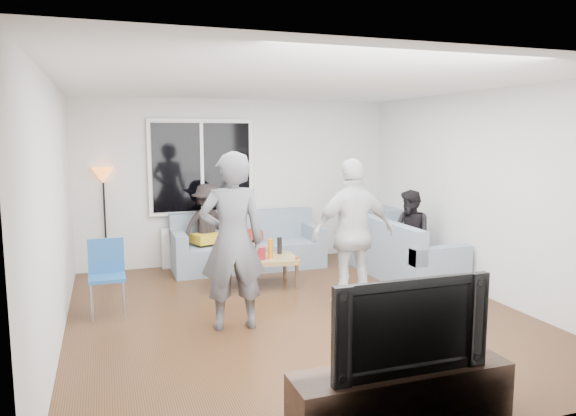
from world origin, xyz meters
name	(u,v)px	position (x,y,z in m)	size (l,w,h in m)	color
floor	(297,315)	(0.00, 0.00, -0.02)	(5.00, 5.50, 0.04)	#56351C
ceiling	(297,82)	(0.00, 0.00, 2.62)	(5.00, 5.50, 0.04)	white
wall_back	(238,182)	(0.00, 2.77, 1.30)	(5.00, 0.04, 2.60)	silver
wall_front	(446,254)	(0.00, -2.77, 1.30)	(5.00, 0.04, 2.60)	silver
wall_left	(52,213)	(-2.52, 0.00, 1.30)	(0.04, 5.50, 2.60)	silver
wall_right	(483,194)	(2.52, 0.00, 1.30)	(0.04, 5.50, 2.60)	silver
window_frame	(201,167)	(-0.60, 2.69, 1.55)	(1.62, 0.06, 1.47)	white
window_glass	(202,167)	(-0.60, 2.65, 1.55)	(1.50, 0.02, 1.35)	black
window_mullion	(202,167)	(-0.60, 2.64, 1.55)	(0.05, 0.03, 1.35)	white
radiator	(204,246)	(-0.60, 2.65, 0.31)	(1.30, 0.12, 0.62)	silver
potted_plant	(226,213)	(-0.24, 2.62, 0.82)	(0.22, 0.17, 0.39)	#2B6227
vase	(199,222)	(-0.67, 2.62, 0.71)	(0.16, 0.16, 0.17)	white
sofa_back_section	(248,241)	(0.02, 2.27, 0.42)	(2.30, 0.85, 0.85)	gray
sofa_right_section	(403,248)	(2.02, 1.04, 0.42)	(0.85, 2.00, 0.85)	gray
sofa_corner	(381,232)	(2.33, 2.27, 0.42)	(0.85, 0.85, 0.85)	gray
cushion_yellow	(206,238)	(-0.63, 2.25, 0.51)	(0.38, 0.32, 0.14)	gold
cushion_red	(249,234)	(0.06, 2.33, 0.51)	(0.36, 0.30, 0.13)	maroon
coffee_table	(256,272)	(-0.14, 1.23, 0.20)	(1.10, 0.60, 0.40)	tan
pitcher	(259,253)	(-0.12, 1.14, 0.49)	(0.17, 0.17, 0.17)	maroon
side_chair	(107,278)	(-2.05, 0.66, 0.43)	(0.40, 0.40, 0.86)	#225493
floor_lamp	(105,221)	(-2.05, 2.69, 0.78)	(0.32, 0.32, 1.56)	orange
player_left	(232,241)	(-0.79, -0.19, 0.94)	(0.69, 0.45, 1.88)	#525257
player_right	(353,234)	(0.73, 0.04, 0.89)	(1.04, 0.43, 1.78)	silver
spectator_right	(410,235)	(2.02, 0.87, 0.64)	(0.62, 0.48, 1.28)	black
spectator_back	(208,228)	(-0.59, 2.30, 0.66)	(0.85, 0.49, 1.32)	black
tv_console	(401,398)	(-0.13, -2.50, 0.22)	(1.60, 0.40, 0.44)	#37271B
television	(403,322)	(-0.13, -2.50, 0.77)	(1.16, 0.15, 0.67)	black
bottle_c	(257,248)	(-0.07, 1.43, 0.49)	(0.07, 0.07, 0.18)	black
bottle_d	(270,249)	(0.03, 1.13, 0.53)	(0.07, 0.07, 0.27)	orange
bottle_a	(231,248)	(-0.46, 1.37, 0.52)	(0.07, 0.07, 0.25)	#BD470B
bottle_b	(249,252)	(-0.28, 1.06, 0.53)	(0.08, 0.08, 0.26)	#39991B
bottle_e	(280,245)	(0.24, 1.36, 0.52)	(0.07, 0.07, 0.24)	black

